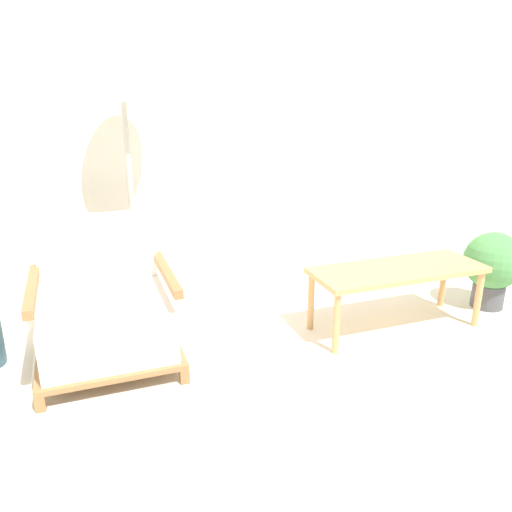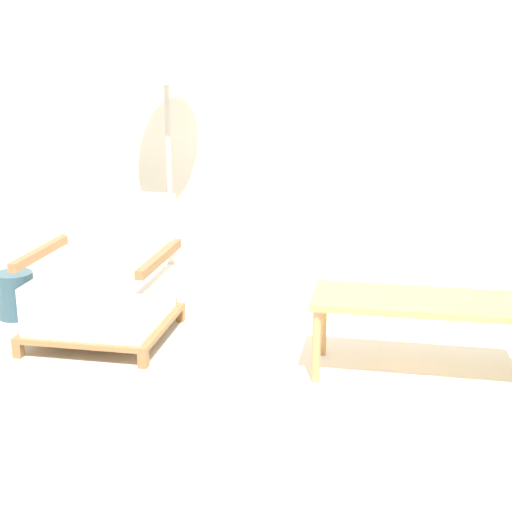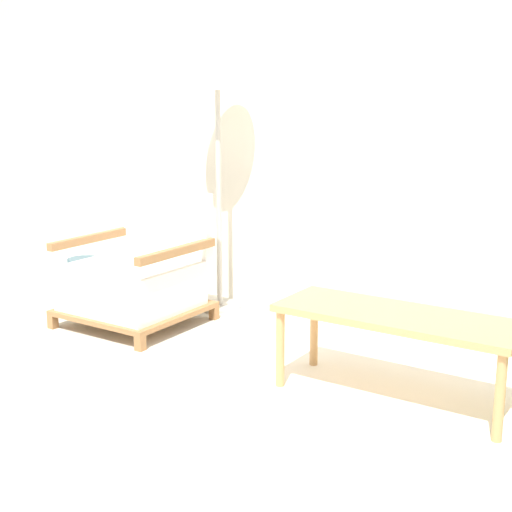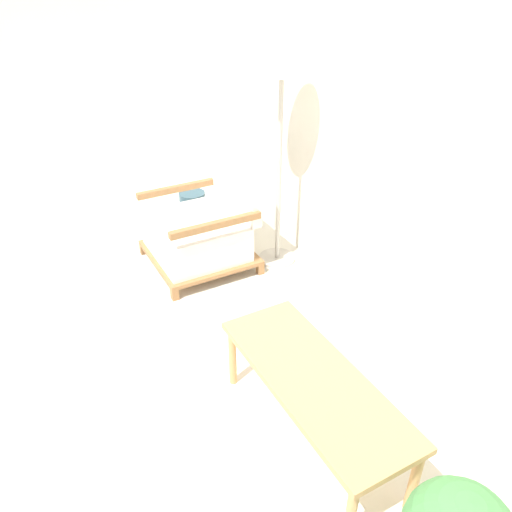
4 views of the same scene
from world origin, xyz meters
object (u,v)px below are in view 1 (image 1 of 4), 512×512
at_px(armchair, 106,315).
at_px(coffee_table, 397,275).
at_px(potted_plant, 493,265).
at_px(floor_lamp, 123,100).

bearing_deg(armchair, coffee_table, -6.36).
bearing_deg(potted_plant, armchair, 176.67).
xyz_separation_m(floor_lamp, potted_plant, (2.42, -0.69, -1.13)).
distance_m(armchair, floor_lamp, 1.31).
bearing_deg(coffee_table, potted_plant, 3.27).
distance_m(floor_lamp, coffee_table, 2.05).
xyz_separation_m(armchair, floor_lamp, (0.25, 0.54, 1.17)).
bearing_deg(floor_lamp, armchair, -115.01).
distance_m(armchair, coffee_table, 1.84).
bearing_deg(armchair, potted_plant, -3.33).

